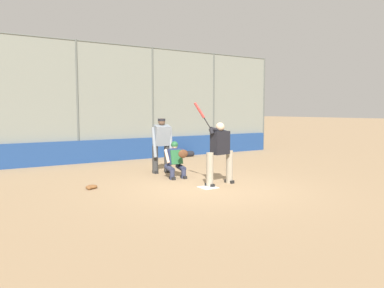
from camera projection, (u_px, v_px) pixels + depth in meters
name	position (u px, v px, depth m)	size (l,w,h in m)	color
ground_plane	(208.00, 188.00, 9.68)	(160.00, 160.00, 0.00)	#9E7F5B
home_plate_marker	(208.00, 187.00, 9.68)	(0.43, 0.43, 0.01)	white
backstop_fence	(117.00, 100.00, 14.77)	(15.69, 0.08, 4.59)	#515651
padding_wall	(119.00, 150.00, 14.86)	(15.29, 0.18, 0.85)	navy
bleachers_beyond	(62.00, 148.00, 15.86)	(10.92, 1.95, 1.16)	slate
batter_at_plate	(220.00, 151.00, 9.97)	(1.10, 0.56, 2.21)	gray
catcher_behind_plate	(176.00, 159.00, 10.97)	(0.58, 0.69, 1.09)	#2D334C
umpire_home	(162.00, 144.00, 11.84)	(0.71, 0.47, 1.74)	#333333
spare_bat_near_backstop	(168.00, 162.00, 14.17)	(0.62, 0.67, 0.07)	black
fielding_glove_on_dirt	(91.00, 187.00, 9.49)	(0.30, 0.23, 0.11)	brown
equipment_bag_dugout_side	(183.00, 154.00, 15.93)	(1.11, 0.25, 0.25)	black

